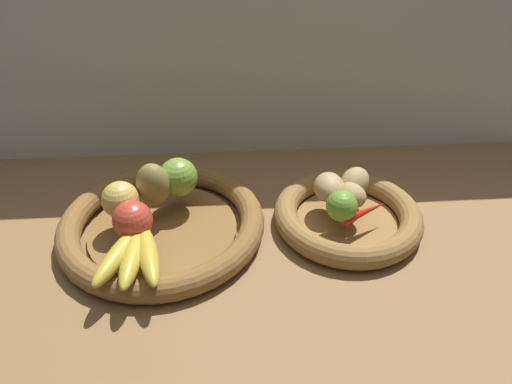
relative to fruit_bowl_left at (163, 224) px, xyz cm
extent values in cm
cube|color=olive|center=(20.04, 0.90, -3.52)|extent=(140.00, 90.00, 3.00)
cube|color=silver|center=(20.04, 30.90, 25.48)|extent=(140.00, 3.00, 55.00)
cylinder|color=brown|center=(0.00, 0.00, -1.52)|extent=(27.71, 27.71, 1.00)
torus|color=brown|center=(0.00, 0.00, 0.18)|extent=(38.19, 38.19, 4.40)
cylinder|color=olive|center=(35.07, 0.00, -1.52)|extent=(19.51, 19.51, 1.00)
torus|color=olive|center=(35.07, 0.00, 0.18)|extent=(28.19, 28.19, 4.40)
sphere|color=#DBB756|center=(-6.84, 0.20, 5.77)|extent=(6.77, 6.77, 6.77)
sphere|color=#7AA338|center=(3.07, 6.35, 6.12)|extent=(7.47, 7.47, 7.47)
sphere|color=#CC422D|center=(-3.79, -5.94, 5.78)|extent=(6.79, 6.79, 6.79)
ellipsoid|color=olive|center=(-1.26, 3.30, 6.66)|extent=(7.80, 7.47, 8.55)
ellipsoid|color=gold|center=(-5.21, -12.18, 3.98)|extent=(8.34, 15.35, 3.20)
ellipsoid|color=gold|center=(-2.97, -12.66, 3.98)|extent=(4.07, 15.36, 3.20)
ellipsoid|color=gold|center=(-0.70, -12.44, 3.98)|extent=(6.77, 15.52, 3.20)
sphere|color=brown|center=(-2.53, -5.07, 3.98)|extent=(2.88, 2.88, 2.88)
ellipsoid|color=tan|center=(35.07, 0.00, 4.73)|extent=(7.89, 7.76, 4.70)
ellipsoid|color=tan|center=(31.59, 2.71, 4.93)|extent=(6.40, 7.63, 5.09)
ellipsoid|color=tan|center=(37.01, 4.25, 4.98)|extent=(8.12, 8.54, 5.19)
sphere|color=#6B9E33|center=(32.58, -3.75, 5.22)|extent=(5.67, 5.67, 5.67)
cone|color=red|center=(37.36, -3.21, 3.33)|extent=(10.12, 6.60, 1.90)
camera|label=1|loc=(12.73, -68.45, 54.57)|focal=32.49mm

